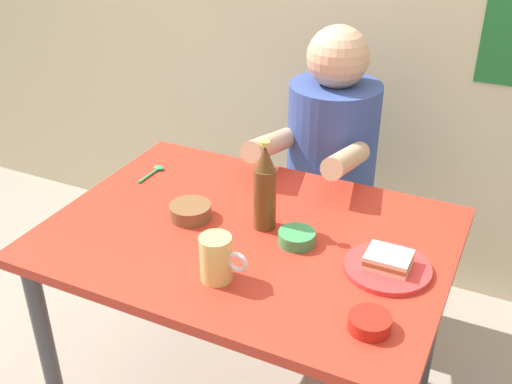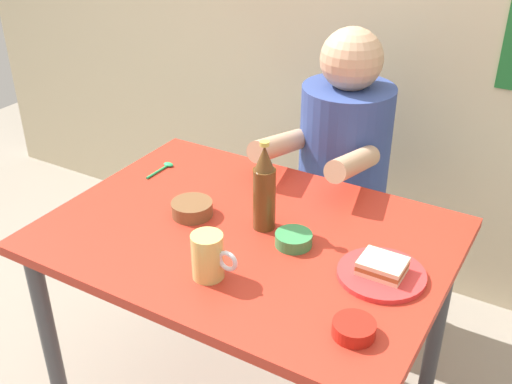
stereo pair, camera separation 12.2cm
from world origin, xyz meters
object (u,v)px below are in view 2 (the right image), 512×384
sandwich (382,266)px  beer_bottle (264,190)px  stool (337,241)px  beer_mug (208,256)px  dip_bowl_green (294,239)px  dining_table (247,259)px  person_seated (344,144)px  plate_orange (381,274)px

sandwich → beer_bottle: (-0.36, 0.05, 0.09)m
stool → beer_mug: (0.00, -0.85, 0.45)m
beer_mug → dip_bowl_green: beer_mug is taller
dining_table → person_seated: bearing=87.9°
dining_table → plate_orange: 0.41m
person_seated → dip_bowl_green: size_ratio=7.20×
plate_orange → beer_mug: bearing=-149.7°
dining_table → beer_bottle: bearing=56.0°
dip_bowl_green → dining_table: bearing=-177.8°
sandwich → beer_mug: beer_mug is taller
plate_orange → dip_bowl_green: bearing=176.9°
dining_table → plate_orange: size_ratio=5.00×
plate_orange → beer_bottle: size_ratio=0.84×
plate_orange → sandwich: bearing=0.0°
dining_table → sandwich: 0.41m
person_seated → beer_bottle: 0.58m
dining_table → beer_bottle: beer_bottle is taller
sandwich → beer_mug: size_ratio=0.87×
dining_table → dip_bowl_green: dip_bowl_green is taller
person_seated → beer_bottle: bearing=-89.3°
plate_orange → dip_bowl_green: (-0.25, 0.01, 0.01)m
plate_orange → beer_bottle: 0.38m
plate_orange → sandwich: 0.02m
person_seated → beer_mug: bearing=-89.8°
stool → beer_bottle: size_ratio=1.72×
beer_bottle → dining_table: bearing=-124.0°
dining_table → stool: 0.70m
plate_orange → stool: bearing=120.2°
beer_mug → beer_bottle: 0.27m
stool → sandwich: 0.85m
beer_bottle → plate_orange: bearing=-8.1°
sandwich → dip_bowl_green: 0.25m
dining_table → stool: (0.02, 0.63, -0.30)m
plate_orange → beer_mug: size_ratio=1.75×
beer_mug → dip_bowl_green: (0.12, 0.23, -0.04)m
dining_table → plate_orange: (0.39, -0.01, 0.10)m
stool → beer_mug: beer_mug is taller
person_seated → beer_mug: person_seated is taller
stool → beer_mug: size_ratio=3.57×
dip_bowl_green → beer_mug: bearing=-117.0°
plate_orange → sandwich: (0.00, 0.00, 0.02)m
beer_bottle → dip_bowl_green: (0.11, -0.04, -0.10)m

